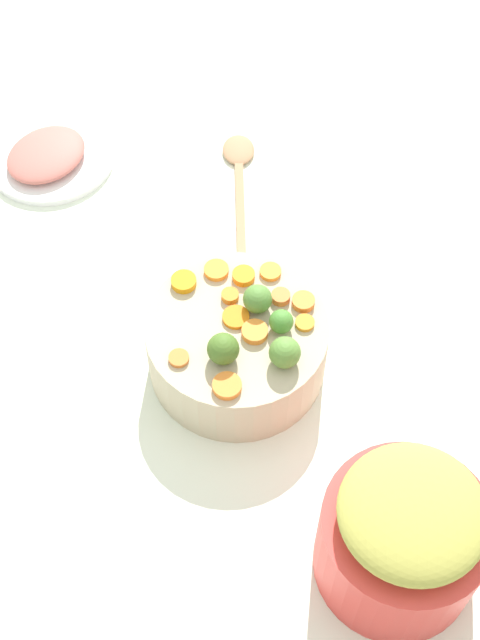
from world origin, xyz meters
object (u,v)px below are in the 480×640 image
wooden_spoon (239,171)px  ham_plate (51,155)px  metal_pot (400,543)px  serving_bowl_carrots (240,344)px

wooden_spoon → ham_plate: (0.20, 0.25, 0.00)m
metal_pot → serving_bowl_carrots: bearing=0.7°
metal_pot → ham_plate: (0.86, 0.06, -0.07)m
wooden_spoon → serving_bowl_carrots: bearing=147.8°
serving_bowl_carrots → ham_plate: 0.51m
serving_bowl_carrots → ham_plate: serving_bowl_carrots is taller
serving_bowl_carrots → ham_plate: (0.51, 0.05, -0.04)m
metal_pot → wooden_spoon: 0.69m
serving_bowl_carrots → metal_pot: metal_pot is taller
serving_bowl_carrots → metal_pot: 0.35m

